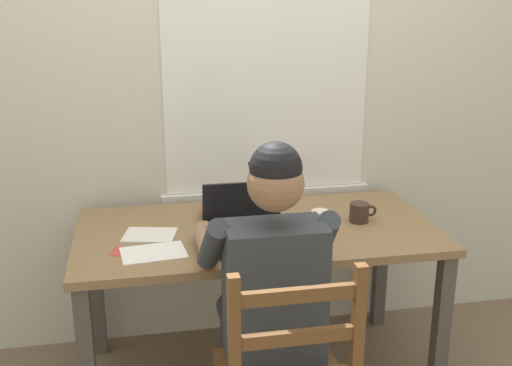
{
  "coord_description": "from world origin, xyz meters",
  "views": [
    {
      "loc": [
        -0.48,
        -2.46,
        1.73
      ],
      "look_at": [
        -0.01,
        -0.05,
        0.95
      ],
      "focal_mm": 43.97,
      "sensor_mm": 36.0,
      "label": 1
    }
  ],
  "objects_px": {
    "book_stack_main": "(225,206)",
    "landscape_photo_print": "(128,252)",
    "laptop": "(246,229)",
    "coffee_mug_white": "(321,220)",
    "seated_person": "(268,286)",
    "computer_mouse": "(322,241)",
    "desk": "(257,247)",
    "coffee_mug_dark": "(360,212)"
  },
  "relations": [
    {
      "from": "computer_mouse",
      "to": "book_stack_main",
      "type": "xyz_separation_m",
      "value": [
        -0.34,
        0.39,
        0.03
      ]
    },
    {
      "from": "seated_person",
      "to": "book_stack_main",
      "type": "bearing_deg",
      "value": 96.07
    },
    {
      "from": "book_stack_main",
      "to": "landscape_photo_print",
      "type": "distance_m",
      "value": 0.54
    },
    {
      "from": "book_stack_main",
      "to": "landscape_photo_print",
      "type": "relative_size",
      "value": 1.64
    },
    {
      "from": "landscape_photo_print",
      "to": "book_stack_main",
      "type": "bearing_deg",
      "value": 52.52
    },
    {
      "from": "book_stack_main",
      "to": "coffee_mug_white",
      "type": "bearing_deg",
      "value": -33.05
    },
    {
      "from": "desk",
      "to": "coffee_mug_dark",
      "type": "xyz_separation_m",
      "value": [
        0.46,
        -0.01,
        0.13
      ]
    },
    {
      "from": "laptop",
      "to": "landscape_photo_print",
      "type": "relative_size",
      "value": 2.54
    },
    {
      "from": "computer_mouse",
      "to": "coffee_mug_white",
      "type": "relative_size",
      "value": 0.89
    },
    {
      "from": "coffee_mug_dark",
      "to": "landscape_photo_print",
      "type": "xyz_separation_m",
      "value": [
        -1.0,
        -0.14,
        -0.04
      ]
    },
    {
      "from": "coffee_mug_white",
      "to": "landscape_photo_print",
      "type": "relative_size",
      "value": 0.86
    },
    {
      "from": "coffee_mug_dark",
      "to": "book_stack_main",
      "type": "distance_m",
      "value": 0.6
    },
    {
      "from": "coffee_mug_white",
      "to": "coffee_mug_dark",
      "type": "bearing_deg",
      "value": 18.91
    },
    {
      "from": "coffee_mug_dark",
      "to": "landscape_photo_print",
      "type": "relative_size",
      "value": 0.95
    },
    {
      "from": "seated_person",
      "to": "landscape_photo_print",
      "type": "relative_size",
      "value": 9.63
    },
    {
      "from": "landscape_photo_print",
      "to": "desk",
      "type": "bearing_deg",
      "value": 31.38
    },
    {
      "from": "desk",
      "to": "landscape_photo_print",
      "type": "relative_size",
      "value": 11.83
    },
    {
      "from": "desk",
      "to": "seated_person",
      "type": "distance_m",
      "value": 0.47
    },
    {
      "from": "computer_mouse",
      "to": "landscape_photo_print",
      "type": "height_order",
      "value": "computer_mouse"
    },
    {
      "from": "desk",
      "to": "seated_person",
      "type": "relative_size",
      "value": 1.23
    },
    {
      "from": "seated_person",
      "to": "book_stack_main",
      "type": "xyz_separation_m",
      "value": [
        -0.07,
        0.63,
        0.09
      ]
    },
    {
      "from": "landscape_photo_print",
      "to": "coffee_mug_white",
      "type": "bearing_deg",
      "value": 21.09
    },
    {
      "from": "laptop",
      "to": "landscape_photo_print",
      "type": "distance_m",
      "value": 0.47
    },
    {
      "from": "coffee_mug_white",
      "to": "computer_mouse",
      "type": "bearing_deg",
      "value": -104.73
    },
    {
      "from": "desk",
      "to": "seated_person",
      "type": "height_order",
      "value": "seated_person"
    },
    {
      "from": "desk",
      "to": "laptop",
      "type": "bearing_deg",
      "value": -118.87
    },
    {
      "from": "desk",
      "to": "laptop",
      "type": "relative_size",
      "value": 4.66
    },
    {
      "from": "laptop",
      "to": "coffee_mug_white",
      "type": "relative_size",
      "value": 2.94
    },
    {
      "from": "seated_person",
      "to": "laptop",
      "type": "distance_m",
      "value": 0.34
    },
    {
      "from": "seated_person",
      "to": "computer_mouse",
      "type": "xyz_separation_m",
      "value": [
        0.27,
        0.23,
        0.06
      ]
    },
    {
      "from": "computer_mouse",
      "to": "book_stack_main",
      "type": "bearing_deg",
      "value": 130.4
    },
    {
      "from": "desk",
      "to": "laptop",
      "type": "height_order",
      "value": "laptop"
    },
    {
      "from": "landscape_photo_print",
      "to": "coffee_mug_dark",
      "type": "bearing_deg",
      "value": 23.89
    },
    {
      "from": "coffee_mug_white",
      "to": "coffee_mug_dark",
      "type": "relative_size",
      "value": 0.91
    },
    {
      "from": "desk",
      "to": "coffee_mug_white",
      "type": "relative_size",
      "value": 13.68
    },
    {
      "from": "coffee_mug_white",
      "to": "coffee_mug_dark",
      "type": "xyz_separation_m",
      "value": [
        0.2,
        0.07,
        -0.0
      ]
    },
    {
      "from": "computer_mouse",
      "to": "coffee_mug_white",
      "type": "distance_m",
      "value": 0.16
    },
    {
      "from": "computer_mouse",
      "to": "landscape_photo_print",
      "type": "relative_size",
      "value": 0.77
    },
    {
      "from": "landscape_photo_print",
      "to": "seated_person",
      "type": "bearing_deg",
      "value": -16.25
    },
    {
      "from": "book_stack_main",
      "to": "desk",
      "type": "bearing_deg",
      "value": -55.11
    },
    {
      "from": "book_stack_main",
      "to": "laptop",
      "type": "bearing_deg",
      "value": -81.97
    },
    {
      "from": "desk",
      "to": "computer_mouse",
      "type": "bearing_deg",
      "value": -46.04
    }
  ]
}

